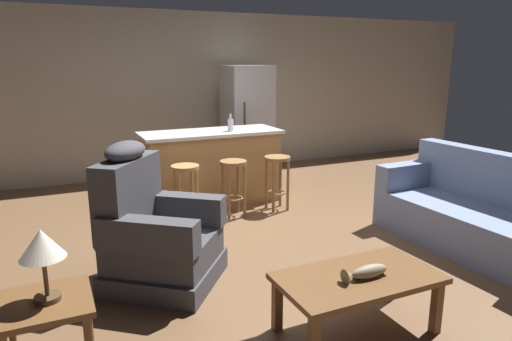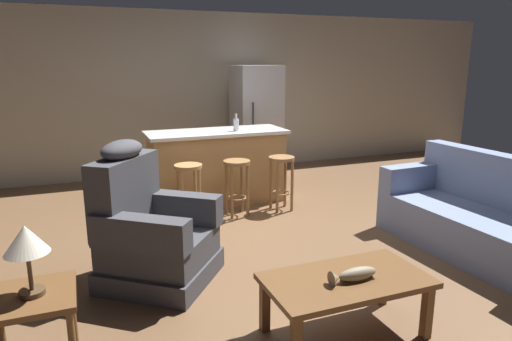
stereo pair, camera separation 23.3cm
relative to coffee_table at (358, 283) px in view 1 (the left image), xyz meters
The scene contains 14 objects.
ground_plane 1.93m from the coffee_table, 87.27° to the left, with size 12.00×12.00×0.00m.
back_wall 5.10m from the coffee_table, 88.97° to the left, with size 12.00×0.05×2.60m.
coffee_table is the anchor object (origin of this frame).
fish_figurine 0.11m from the coffee_table, 75.58° to the right, with size 0.34×0.10×0.10m.
couch 2.13m from the coffee_table, 20.17° to the left, with size 0.91×1.93×0.94m.
recliner_near_lamp 1.71m from the coffee_table, 129.55° to the left, with size 1.18×1.18×1.20m.
end_table 1.93m from the coffee_table, behind, with size 0.48×0.48×0.56m.
table_lamp 1.98m from the coffee_table, behind, with size 0.24×0.24×0.41m.
kitchen_island 3.24m from the coffee_table, 88.41° to the left, with size 1.80×0.70×0.95m.
bar_stool_left 2.65m from the coffee_table, 99.64° to the left, with size 0.32×0.32×0.68m.
bar_stool_middle 2.62m from the coffee_table, 86.85° to the left, with size 0.32×0.32×0.68m.
bar_stool_right 2.71m from the coffee_table, 74.37° to the left, with size 0.32×0.32×0.68m.
refrigerator 4.61m from the coffee_table, 75.78° to the left, with size 0.70×0.69×1.76m.
bottle_tall_green 3.22m from the coffee_table, 84.10° to the left, with size 0.07×0.07×0.22m.
Camera 1 is at (-1.90, -4.17, 1.83)m, focal length 32.00 mm.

